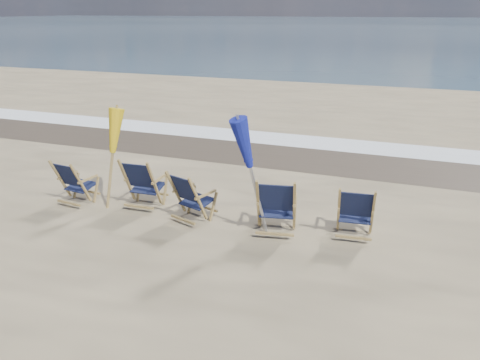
{
  "coord_description": "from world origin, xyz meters",
  "views": [
    {
      "loc": [
        2.61,
        -4.96,
        3.69
      ],
      "look_at": [
        0.0,
        2.2,
        0.9
      ],
      "focal_mm": 35.0,
      "sensor_mm": 36.0,
      "label": 1
    }
  ],
  "objects": [
    {
      "name": "ocean",
      "position": [
        0.0,
        128.0,
        0.0
      ],
      "size": [
        400.0,
        400.0,
        0.0
      ],
      "primitive_type": "plane",
      "color": "#3A5160",
      "rests_on": "ground"
    },
    {
      "name": "surf_foam",
      "position": [
        0.0,
        8.3,
        0.0
      ],
      "size": [
        200.0,
        1.4,
        0.01
      ],
      "primitive_type": "cube",
      "color": "silver",
      "rests_on": "ground"
    },
    {
      "name": "wet_sand_strip",
      "position": [
        0.0,
        6.8,
        0.0
      ],
      "size": [
        200.0,
        2.6,
        0.0
      ],
      "primitive_type": "cube",
      "color": "#42362A",
      "rests_on": "ground"
    },
    {
      "name": "beach_chair_0",
      "position": [
        -3.19,
        1.95,
        0.48
      ],
      "size": [
        0.69,
        0.76,
        0.96
      ],
      "primitive_type": null,
      "rotation": [
        0.0,
        0.0,
        3.03
      ],
      "color": "#121835",
      "rests_on": "ground"
    },
    {
      "name": "beach_chair_1",
      "position": [
        -1.77,
        2.3,
        0.53
      ],
      "size": [
        0.7,
        0.78,
        1.06
      ],
      "primitive_type": null,
      "rotation": [
        0.0,
        0.0,
        3.17
      ],
      "color": "#121835",
      "rests_on": "ground"
    },
    {
      "name": "beach_chair_2",
      "position": [
        -0.7,
        1.95,
        0.5
      ],
      "size": [
        0.83,
        0.88,
        1.0
      ],
      "primitive_type": null,
      "rotation": [
        0.0,
        0.0,
        2.82
      ],
      "color": "#121835",
      "rests_on": "ground"
    },
    {
      "name": "beach_chair_3",
      "position": [
        1.0,
        2.12,
        0.55
      ],
      "size": [
        0.84,
        0.9,
        1.09
      ],
      "primitive_type": null,
      "rotation": [
        0.0,
        0.0,
        3.33
      ],
      "color": "#121835",
      "rests_on": "ground"
    },
    {
      "name": "beach_chair_4",
      "position": [
        2.26,
        2.41,
        0.49
      ],
      "size": [
        0.7,
        0.77,
        0.99
      ],
      "primitive_type": null,
      "rotation": [
        0.0,
        0.0,
        3.24
      ],
      "color": "#121835",
      "rests_on": "ground"
    },
    {
      "name": "umbrella_yellow",
      "position": [
        -2.68,
        2.28,
        1.43
      ],
      "size": [
        0.3,
        0.3,
        1.94
      ],
      "color": "olive",
      "rests_on": "ground"
    },
    {
      "name": "umbrella_blue",
      "position": [
        0.35,
        1.94,
        1.64
      ],
      "size": [
        0.3,
        0.3,
        2.16
      ],
      "color": "#A5A5AD",
      "rests_on": "ground"
    }
  ]
}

